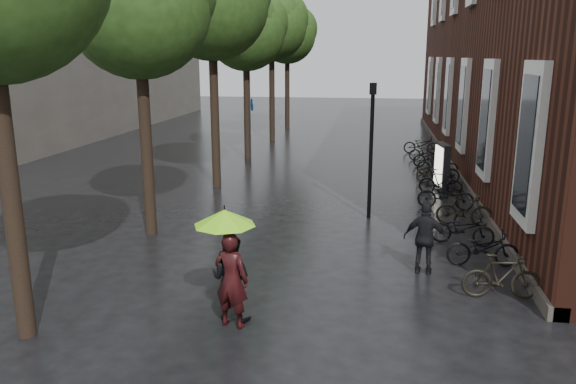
% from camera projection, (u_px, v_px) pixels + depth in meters
% --- Properties ---
extents(brick_building, '(10.20, 33.20, 12.00)m').
position_uv_depth(brick_building, '(576.00, 29.00, 24.22)').
color(brick_building, '#38160F').
rests_on(brick_building, ground).
extents(bg_building, '(16.00, 30.00, 14.00)m').
position_uv_depth(bg_building, '(11.00, 23.00, 37.06)').
color(bg_building, '#47423D').
rests_on(bg_building, ground).
extents(street_trees, '(4.33, 34.03, 8.91)m').
position_uv_depth(street_trees, '(230.00, 19.00, 22.91)').
color(street_trees, black).
rests_on(street_trees, ground).
extents(person_burgundy, '(0.75, 0.59, 1.83)m').
position_uv_depth(person_burgundy, '(231.00, 280.00, 10.24)').
color(person_burgundy, black).
rests_on(person_burgundy, ground).
extents(person_black, '(0.91, 0.77, 1.63)m').
position_uv_depth(person_black, '(231.00, 279.00, 10.55)').
color(person_black, black).
rests_on(person_black, ground).
extents(lime_umbrella, '(1.15, 1.15, 1.70)m').
position_uv_depth(lime_umbrella, '(225.00, 217.00, 10.16)').
color(lime_umbrella, black).
rests_on(lime_umbrella, ground).
extents(pedestrian_walking, '(1.04, 0.57, 1.69)m').
position_uv_depth(pedestrian_walking, '(425.00, 238.00, 12.78)').
color(pedestrian_walking, black).
rests_on(pedestrian_walking, ground).
extents(parked_bicycles, '(2.09, 18.37, 1.00)m').
position_uv_depth(parked_bicycles, '(443.00, 181.00, 20.29)').
color(parked_bicycles, black).
rests_on(parked_bicycles, ground).
extents(ad_lightbox, '(0.27, 1.17, 1.76)m').
position_uv_depth(ad_lightbox, '(442.00, 167.00, 20.69)').
color(ad_lightbox, black).
rests_on(ad_lightbox, ground).
extents(lamp_post, '(0.21, 0.21, 4.12)m').
position_uv_depth(lamp_post, '(371.00, 138.00, 16.78)').
color(lamp_post, black).
rests_on(lamp_post, ground).
extents(cycle_sign, '(0.16, 0.55, 3.03)m').
position_uv_depth(cycle_sign, '(251.00, 121.00, 25.24)').
color(cycle_sign, '#262628').
rests_on(cycle_sign, ground).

